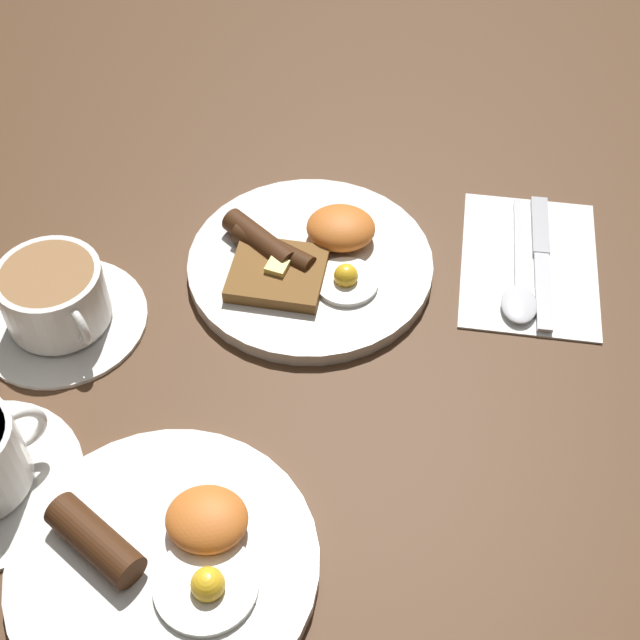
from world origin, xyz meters
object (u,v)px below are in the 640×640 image
object	(u,v)px
knife	(541,253)
spoon	(519,291)
teacup_near	(56,302)
breakfast_plate_far	(166,560)
breakfast_plate_near	(309,260)

from	to	relation	value
knife	spoon	size ratio (longest dim) A/B	1.05
teacup_near	breakfast_plate_far	bearing A→B (deg)	123.17
breakfast_plate_near	spoon	bearing A→B (deg)	175.79
teacup_near	knife	bearing A→B (deg)	-163.57
breakfast_plate_far	knife	xyz separation A→B (m)	(-0.31, -0.38, -0.00)
breakfast_plate_near	knife	size ratio (longest dim) A/B	1.31
teacup_near	knife	world-z (taller)	teacup_near
breakfast_plate_near	breakfast_plate_far	size ratio (longest dim) A/B	1.02
knife	spoon	world-z (taller)	spoon
spoon	breakfast_plate_far	bearing A→B (deg)	-40.31
breakfast_plate_near	spoon	size ratio (longest dim) A/B	1.38
breakfast_plate_near	teacup_near	world-z (taller)	teacup_near
breakfast_plate_near	teacup_near	bearing A→B (deg)	22.63
breakfast_plate_near	breakfast_plate_far	xyz separation A→B (m)	(0.07, 0.33, -0.00)
spoon	breakfast_plate_near	bearing A→B (deg)	-92.55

